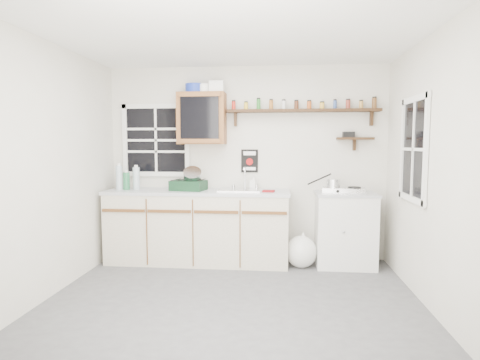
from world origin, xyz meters
name	(u,v)px	position (x,y,z in m)	size (l,w,h in m)	color
room	(231,172)	(0.00, 0.00, 1.25)	(3.64, 3.24, 2.54)	#48484B
main_cabinet	(198,226)	(-0.58, 1.30, 0.46)	(2.31, 0.63, 0.92)	#BAB39A
right_cabinet	(345,229)	(1.25, 1.32, 0.46)	(0.73, 0.57, 0.91)	silver
sink	(240,190)	(-0.05, 1.30, 0.93)	(0.52, 0.44, 0.29)	silver
upper_cabinet	(202,119)	(-0.55, 1.44, 1.82)	(0.60, 0.32, 0.65)	brown
upper_cabinet_clutter	(203,88)	(-0.53, 1.44, 2.21)	(0.49, 0.24, 0.14)	#172D99
spice_shelf	(303,110)	(0.73, 1.51, 1.93)	(1.91, 0.18, 0.35)	black
secondary_shelf	(353,138)	(1.36, 1.52, 1.58)	(0.45, 0.16, 0.24)	black
warning_sign	(250,161)	(0.05, 1.59, 1.28)	(0.22, 0.02, 0.30)	black
window_back	(156,140)	(-1.20, 1.59, 1.55)	(0.93, 0.03, 0.98)	black
window_right	(414,149)	(1.79, 0.55, 1.45)	(0.03, 0.78, 1.08)	black
water_bottles	(127,178)	(-1.50, 1.30, 1.06)	(0.28, 0.16, 0.34)	#A9BDC6
dish_rack	(190,182)	(-0.68, 1.29, 1.02)	(0.46, 0.37, 0.31)	black
soap_bottle	(254,182)	(0.11, 1.51, 1.01)	(0.08, 0.08, 0.18)	silver
rag	(269,191)	(0.31, 1.22, 0.93)	(0.14, 0.12, 0.02)	maroon
hotplate	(344,190)	(1.22, 1.31, 0.94)	(0.54, 0.34, 0.07)	silver
saucepan	(333,183)	(1.09, 1.31, 1.03)	(0.38, 0.26, 0.17)	silver
trash_bag	(301,251)	(0.72, 1.20, 0.19)	(0.40, 0.36, 0.45)	white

